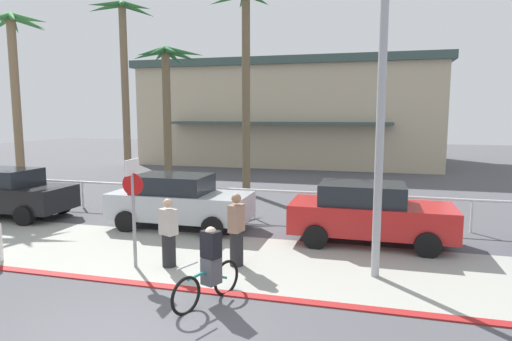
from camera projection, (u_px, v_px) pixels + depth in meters
name	position (u px, v px, depth m)	size (l,w,h in m)	color
ground_plane	(265.00, 210.00, 16.57)	(80.00, 80.00, 0.00)	#4C4C51
sidewalk_strip	(210.00, 257.00, 11.02)	(44.00, 4.00, 0.02)	#9E9E93
curb_paint	(175.00, 288.00, 9.10)	(44.00, 0.24, 0.03)	maroon
building_backdrop	(294.00, 113.00, 33.74)	(20.89, 13.12, 7.21)	#BCAD8E
rail_fence	(255.00, 195.00, 15.03)	(18.30, 0.08, 1.04)	white
stop_sign_bike_lane	(133.00, 197.00, 10.13)	(0.52, 0.56, 2.56)	gray
streetlight_curb	(382.00, 80.00, 8.97)	(0.24, 2.54, 7.50)	#9EA0A5
palm_tree_0	(13.00, 57.00, 18.65)	(3.63, 3.47, 7.84)	#846B4C
palm_tree_1	(123.00, 53.00, 21.47)	(3.47, 3.44, 9.01)	#756047
palm_tree_2	(167.00, 81.00, 19.39)	(3.44, 3.29, 6.54)	brown
palm_tree_3	(245.00, 53.00, 19.04)	(2.99, 2.89, 8.87)	brown
car_black_0	(8.00, 192.00, 15.30)	(4.40, 2.02, 1.69)	black
car_silver_1	(179.00, 201.00, 13.84)	(4.40, 2.02, 1.69)	#B2B7BC
car_red_2	(369.00, 213.00, 12.15)	(4.40, 2.02, 1.69)	red
cyclist_teal_0	(210.00, 267.00, 8.37)	(0.75, 1.71, 1.50)	black
pedestrian_0	(169.00, 236.00, 10.28)	(0.47, 0.42, 1.64)	#232326
pedestrian_1	(236.00, 233.00, 10.32)	(0.37, 0.44, 1.75)	#232326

